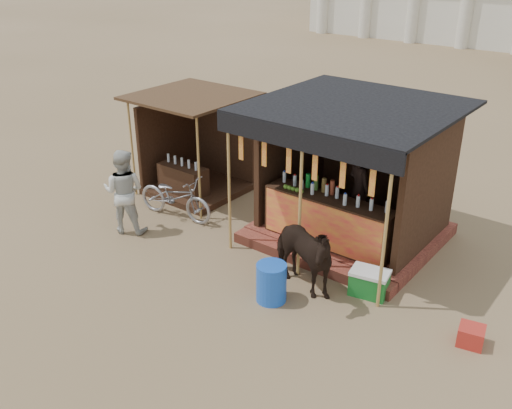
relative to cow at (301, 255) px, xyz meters
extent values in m
plane|color=#846B4C|center=(-1.28, -1.19, -0.68)|extent=(120.00, 120.00, 0.00)
cube|color=#994432|center=(-0.28, 2.31, -0.57)|extent=(3.40, 2.80, 0.22)
cube|color=#994432|center=(-0.28, 0.76, -0.58)|extent=(3.40, 0.35, 0.20)
cube|color=#392115|center=(-0.28, 1.36, 0.01)|extent=(2.60, 0.55, 0.95)
cube|color=#F21C3D|center=(-0.28, 1.08, 0.01)|extent=(2.50, 0.02, 0.88)
cube|color=#392115|center=(-0.28, 3.56, 0.79)|extent=(3.00, 0.12, 2.50)
cube|color=#392115|center=(-1.78, 2.31, 0.79)|extent=(0.12, 2.50, 2.50)
cube|color=#392115|center=(1.22, 2.31, 0.79)|extent=(0.12, 2.50, 2.50)
cube|color=black|center=(-0.28, 2.11, 2.07)|extent=(3.60, 3.60, 0.06)
cube|color=black|center=(-0.28, 0.33, 1.89)|extent=(3.60, 0.06, 0.36)
cylinder|color=tan|center=(-1.88, 0.36, 0.69)|extent=(0.06, 0.06, 2.75)
cylinder|color=tan|center=(-0.28, 0.36, 0.69)|extent=(0.06, 0.06, 2.75)
cylinder|color=tan|center=(1.32, 0.36, 0.69)|extent=(0.06, 0.06, 2.75)
cube|color=red|center=(-1.58, 0.36, 1.52)|extent=(0.10, 0.02, 0.55)
cube|color=red|center=(-1.06, 0.36, 1.52)|extent=(0.10, 0.02, 0.55)
cube|color=red|center=(-0.54, 0.36, 1.52)|extent=(0.10, 0.02, 0.55)
cube|color=red|center=(-0.02, 0.36, 1.52)|extent=(0.10, 0.02, 0.55)
cube|color=red|center=(0.50, 0.36, 1.52)|extent=(0.10, 0.02, 0.55)
cube|color=red|center=(1.02, 0.36, 1.52)|extent=(0.10, 0.02, 0.55)
imported|color=black|center=(-0.24, 2.41, 0.32)|extent=(0.67, 0.57, 1.57)
cube|color=#392115|center=(-4.28, 2.01, -0.61)|extent=(2.00, 2.00, 0.15)
cube|color=#392115|center=(-4.28, 2.96, 0.37)|extent=(1.90, 0.10, 2.10)
cube|color=#392115|center=(-5.23, 2.01, 0.37)|extent=(0.10, 1.90, 2.10)
cube|color=#472D19|center=(-4.28, 1.91, 1.67)|extent=(2.40, 2.40, 0.06)
cylinder|color=tan|center=(-5.33, 0.96, 0.49)|extent=(0.05, 0.05, 2.35)
cylinder|color=tan|center=(-3.23, 0.96, 0.49)|extent=(0.05, 0.05, 2.35)
cube|color=#392115|center=(-4.28, 1.51, -0.28)|extent=(1.20, 0.50, 0.80)
imported|color=black|center=(0.00, 0.00, 0.00)|extent=(1.75, 1.14, 1.37)
imported|color=#97979F|center=(-3.70, 0.68, -0.20)|extent=(1.92, 0.87, 0.97)
imported|color=beige|center=(-4.05, -0.39, 0.21)|extent=(1.08, 1.00, 1.78)
cylinder|color=blue|center=(-0.19, -0.57, -0.34)|extent=(0.53, 0.53, 0.68)
cube|color=#AA241C|center=(2.86, 0.34, -0.53)|extent=(0.44, 0.42, 0.30)
cube|color=#186D26|center=(1.03, 0.59, -0.48)|extent=(0.69, 0.53, 0.40)
cube|color=white|center=(1.03, 0.59, -0.25)|extent=(0.71, 0.55, 0.06)
cylinder|color=silver|center=(-15.28, 25.21, 1.12)|extent=(0.70, 0.70, 3.60)
cylinder|color=silver|center=(-12.28, 25.21, 1.12)|extent=(0.70, 0.70, 3.60)
cylinder|color=silver|center=(-9.28, 25.21, 1.12)|extent=(0.70, 0.70, 3.60)
cylinder|color=silver|center=(-6.28, 25.21, 1.12)|extent=(0.70, 0.70, 3.60)
camera|label=1|loc=(4.55, -7.07, 4.88)|focal=40.00mm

